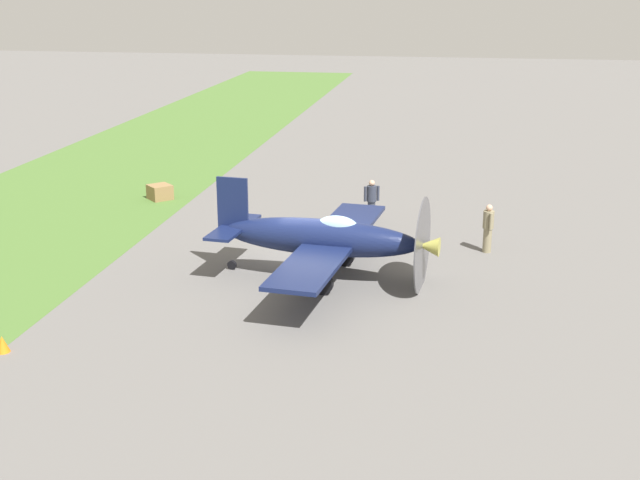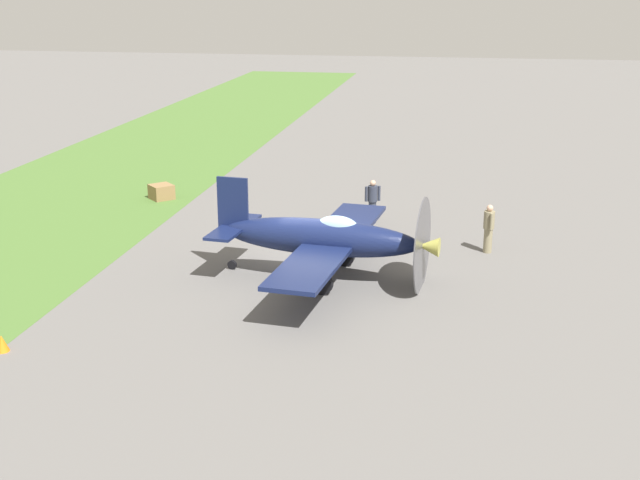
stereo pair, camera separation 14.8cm
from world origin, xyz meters
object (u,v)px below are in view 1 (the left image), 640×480
at_px(airplane_lead, 324,238).
at_px(runway_marker_cone, 2,344).
at_px(ground_crew_mechanic, 488,227).
at_px(ground_crew_chief, 372,200).
at_px(supply_crate, 160,192).

height_order(airplane_lead, runway_marker_cone, airplane_lead).
bearing_deg(airplane_lead, ground_crew_mechanic, 130.98).
relative_size(ground_crew_chief, runway_marker_cone, 3.93).
bearing_deg(runway_marker_cone, ground_crew_chief, 149.28).
relative_size(airplane_lead, supply_crate, 10.24).
bearing_deg(ground_crew_mechanic, ground_crew_chief, -140.17).
distance_m(airplane_lead, ground_crew_chief, 6.65).
xyz_separation_m(airplane_lead, runway_marker_cone, (6.87, -7.25, -1.15)).
relative_size(airplane_lead, ground_crew_chief, 5.33).
bearing_deg(ground_crew_mechanic, supply_crate, -126.34).
distance_m(ground_crew_mechanic, runway_marker_cone, 16.30).
height_order(airplane_lead, ground_crew_chief, airplane_lead).
bearing_deg(airplane_lead, runway_marker_cone, -40.63).
xyz_separation_m(ground_crew_chief, supply_crate, (-2.08, -9.52, -0.59)).
bearing_deg(supply_crate, ground_crew_mechanic, 70.18).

